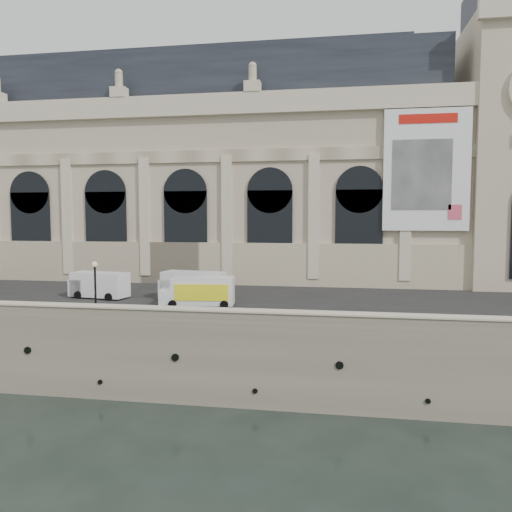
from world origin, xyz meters
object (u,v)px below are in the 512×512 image
(lamp_right, at_px, (95,289))
(van_b, at_px, (190,286))
(box_truck, at_px, (199,292))
(van_c, at_px, (97,285))

(lamp_right, bearing_deg, van_b, 58.39)
(box_truck, bearing_deg, van_c, 166.42)
(van_b, distance_m, lamp_right, 10.09)
(lamp_right, bearing_deg, box_truck, 38.74)
(van_c, distance_m, lamp_right, 9.31)
(van_c, relative_size, box_truck, 0.90)
(box_truck, xyz_separation_m, lamp_right, (-6.99, -5.60, 0.87))
(van_c, xyz_separation_m, lamp_right, (4.15, -8.29, 0.89))
(box_truck, bearing_deg, lamp_right, -141.26)
(van_c, bearing_deg, lamp_right, -63.44)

